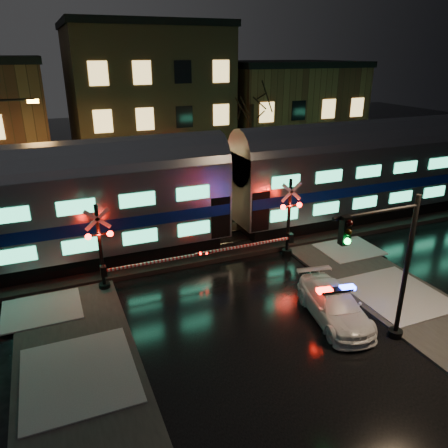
{
  "coord_description": "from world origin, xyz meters",
  "views": [
    {
      "loc": [
        -6.52,
        -15.13,
        9.72
      ],
      "look_at": [
        0.82,
        2.5,
        2.2
      ],
      "focal_mm": 35.0,
      "sensor_mm": 36.0,
      "label": 1
    }
  ],
  "objects_px": {
    "crossing_signal_right": "(283,227)",
    "traffic_light": "(388,271)",
    "police_car": "(334,305)",
    "streetlight": "(0,165)",
    "crossing_signal_left": "(110,256)"
  },
  "relations": [
    {
      "from": "police_car",
      "to": "crossing_signal_right",
      "type": "relative_size",
      "value": 0.8
    },
    {
      "from": "police_car",
      "to": "traffic_light",
      "type": "bearing_deg",
      "value": -62.87
    },
    {
      "from": "police_car",
      "to": "crossing_signal_right",
      "type": "bearing_deg",
      "value": 90.88
    },
    {
      "from": "crossing_signal_right",
      "to": "streetlight",
      "type": "distance_m",
      "value": 14.52
    },
    {
      "from": "police_car",
      "to": "crossing_signal_right",
      "type": "distance_m",
      "value": 5.83
    },
    {
      "from": "crossing_signal_left",
      "to": "streetlight",
      "type": "xyz_separation_m",
      "value": [
        -4.11,
        6.7,
        2.85
      ]
    },
    {
      "from": "police_car",
      "to": "traffic_light",
      "type": "height_order",
      "value": "traffic_light"
    },
    {
      "from": "crossing_signal_right",
      "to": "crossing_signal_left",
      "type": "distance_m",
      "value": 8.46
    },
    {
      "from": "police_car",
      "to": "crossing_signal_right",
      "type": "height_order",
      "value": "crossing_signal_right"
    },
    {
      "from": "traffic_light",
      "to": "police_car",
      "type": "bearing_deg",
      "value": 105.66
    },
    {
      "from": "traffic_light",
      "to": "crossing_signal_right",
      "type": "bearing_deg",
      "value": 85.94
    },
    {
      "from": "crossing_signal_right",
      "to": "traffic_light",
      "type": "distance_m",
      "value": 7.63
    },
    {
      "from": "traffic_light",
      "to": "streetlight",
      "type": "distance_m",
      "value": 18.81
    },
    {
      "from": "traffic_light",
      "to": "streetlight",
      "type": "bearing_deg",
      "value": 129.27
    },
    {
      "from": "crossing_signal_right",
      "to": "streetlight",
      "type": "xyz_separation_m",
      "value": [
        -12.57,
        6.7,
        2.81
      ]
    }
  ]
}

